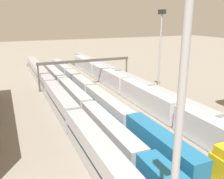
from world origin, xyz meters
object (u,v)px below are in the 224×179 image
Objects in this scene: train_on_track_1 at (146,98)px; signal_gantry at (85,64)px; train_on_track_4 at (86,106)px; train_on_track_0 at (147,90)px; train_on_track_3 at (88,89)px; train_on_track_5 at (60,102)px; light_mast_0 at (160,41)px; light_mast_1 at (181,104)px.

train_on_track_1 is 3.99× the size of signal_gantry.
signal_gantry reaches higher than train_on_track_4.
train_on_track_0 is 9.49m from train_on_track_1.
train_on_track_3 is at bearing -20.36° from train_on_track_4.
signal_gantry is (25.04, 7.50, 4.93)m from train_on_track_1.
train_on_track_0 is 1.16× the size of train_on_track_5.
train_on_track_1 is at bearing -96.39° from train_on_track_4.
signal_gantry is at bearing 44.66° from light_mast_0.
train_on_track_0 is 13.89m from light_mast_0.
train_on_track_5 is 47.89m from light_mast_1.
signal_gantry is at bearing -14.19° from train_on_track_3.
light_mast_1 is (-40.09, 22.85, 14.66)m from train_on_track_1.
train_on_track_3 is (13.48, -5.00, -0.00)m from train_on_track_4.
light_mast_0 is at bearing -135.34° from signal_gantry.
train_on_track_4 is (-6.37, 20.00, 0.05)m from train_on_track_0.
train_on_track_1 is (-8.05, 5.00, 0.58)m from train_on_track_0.
light_mast_1 is at bearing 149.95° from train_on_track_0.
signal_gantry is (23.36, -7.50, 5.46)m from train_on_track_4.
train_on_track_1 is (-15.15, -10.00, 0.53)m from train_on_track_3.
signal_gantry is at bearing -13.26° from light_mast_1.
signal_gantry is (65.13, -15.35, -9.73)m from light_mast_1.
train_on_track_0 and train_on_track_3 have the same top height.
light_mast_1 reaches higher than train_on_track_1.
signal_gantry reaches higher than train_on_track_5.
signal_gantry is at bearing -32.48° from train_on_track_5.
train_on_track_3 is at bearing 33.42° from train_on_track_1.
train_on_track_5 is (-2.64, 25.00, 0.58)m from train_on_track_0.
train_on_track_1 reaches higher than train_on_track_0.
train_on_track_3 is 0.76× the size of train_on_track_1.
train_on_track_4 is at bearing -126.71° from train_on_track_5.
train_on_track_5 is 1.00× the size of train_on_track_1.
train_on_track_5 is 1.32× the size of train_on_track_3.
train_on_track_4 is at bearing 83.61° from train_on_track_1.
train_on_track_4 is 0.76× the size of train_on_track_1.
train_on_track_3 is at bearing 70.36° from light_mast_0.
train_on_track_5 is 3.99× the size of signal_gantry.
light_mast_0 is (6.71, -23.96, 13.26)m from train_on_track_4.
light_mast_0 reaches higher than train_on_track_4.
train_on_track_0 and train_on_track_4 have the same top height.
train_on_track_4 is 15.10m from train_on_track_1.
signal_gantry reaches higher than train_on_track_1.
light_mast_1 reaches higher than train_on_track_0.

